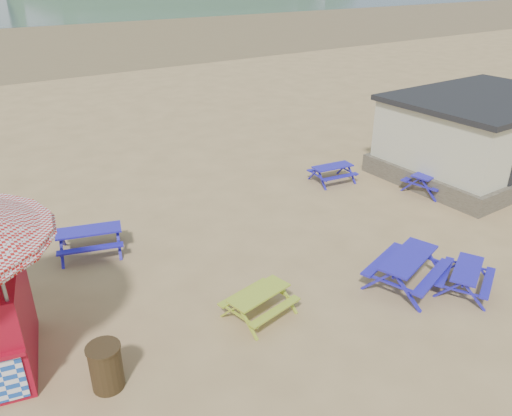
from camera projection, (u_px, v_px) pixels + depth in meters
ground at (286, 257)px, 14.46m from camera, size 400.00×400.00×0.00m
picnic_table_blue_a at (91, 241)px, 14.56m from camera, size 2.16×1.93×0.76m
picnic_table_blue_b at (332, 174)px, 19.44m from camera, size 1.74×1.48×0.66m
picnic_table_blue_c at (430, 181)px, 18.67m from camera, size 2.02×1.73×0.75m
picnic_table_blue_d at (407, 271)px, 13.05m from camera, size 2.43×2.17×0.86m
picnic_table_blue_e at (465, 279)px, 12.87m from camera, size 1.96×1.83×0.66m
picnic_table_blue_f at (482, 191)px, 17.78m from camera, size 1.91×1.56×0.78m
picnic_table_yellow at (259, 304)px, 11.92m from camera, size 1.77×1.53×0.66m
litter_bin at (106, 367)px, 9.80m from camera, size 0.68×0.68×1.00m
amenity_block at (481, 135)px, 19.86m from camera, size 7.40×5.40×3.15m
headland_town at (141, 9)px, 235.23m from camera, size 264.00×144.00×108.00m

